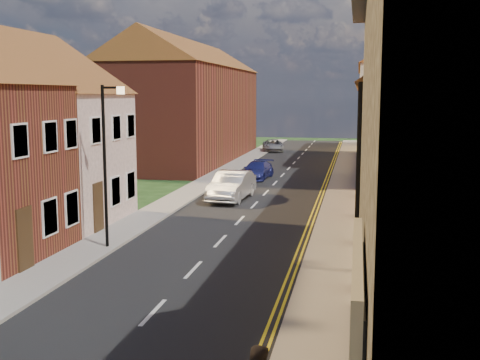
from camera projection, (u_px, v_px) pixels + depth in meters
name	position (u px, v px, depth m)	size (l,w,h in m)	color
road	(254.00, 205.00, 31.57)	(7.00, 90.00, 0.02)	black
pavement_left	(174.00, 201.00, 32.41)	(1.80, 90.00, 0.12)	gray
pavement_right	(339.00, 207.00, 30.73)	(1.80, 90.00, 0.12)	gray
cottage_r_cream_mid	(467.00, 129.00, 22.86)	(8.30, 5.20, 9.00)	#F1E9CA
cottage_r_pink	(446.00, 122.00, 28.10)	(8.30, 6.00, 9.00)	beige
cottage_r_white_far	(433.00, 118.00, 33.35)	(8.30, 5.20, 9.00)	beige
cottage_r_cream_far	(423.00, 115.00, 38.59)	(8.30, 6.00, 9.00)	#F1E9CA
cottage_l_pink	(26.00, 126.00, 26.75)	(8.30, 6.30, 8.80)	beige
block_right_far	(405.00, 100.00, 53.34)	(8.30, 24.20, 10.50)	#F1E9CA
block_left_far	(188.00, 100.00, 52.03)	(8.30, 24.20, 10.50)	maroon
lamppost	(107.00, 156.00, 22.09)	(0.88, 0.15, 6.00)	black
car_mid	(232.00, 186.00, 33.04)	(1.68, 4.80, 1.58)	#AAABB2
car_far	(257.00, 170.00, 41.35)	(1.67, 4.11, 1.19)	navy
car_distant	(273.00, 146.00, 61.13)	(2.01, 4.36, 1.21)	gray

